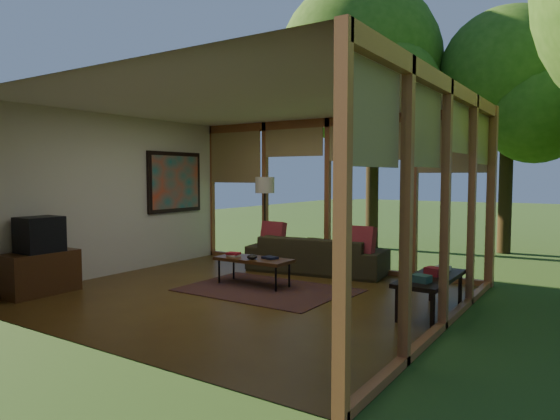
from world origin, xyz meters
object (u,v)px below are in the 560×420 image
Objects in this scene: sofa at (310,254)px; side_console at (426,279)px; media_cabinet at (40,273)px; television at (40,234)px; floor_lamp at (265,190)px; coffee_table at (253,260)px.

sofa reaches higher than side_console.
media_cabinet is 0.55m from television.
floor_lamp is 1.38× the size of coffee_table.
sofa is 2.15× the size of media_cabinet.
floor_lamp is 4.03m from side_console.
side_console is at bearing 22.92° from media_cabinet.
coffee_table is 2.65m from side_console.
television is at bearing 0.00° from media_cabinet.
floor_lamp reaches higher than sofa.
television is (0.02, 0.00, 0.55)m from media_cabinet.
television is at bearing -157.00° from side_console.
coffee_table is at bearing 179.32° from side_console.
television is at bearing 46.85° from sofa.
side_console is at bearing -24.48° from floor_lamp.
television is 0.46× the size of coffee_table.
television is (-2.38, -3.51, 0.54)m from sofa.
media_cabinet is at bearing 46.63° from sofa.
side_console is at bearing 140.61° from sofa.
coffee_table is at bearing 43.33° from media_cabinet.
television is at bearing -136.42° from coffee_table.
floor_lamp is (1.30, 3.68, 0.56)m from television.
media_cabinet is at bearing -136.67° from coffee_table.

